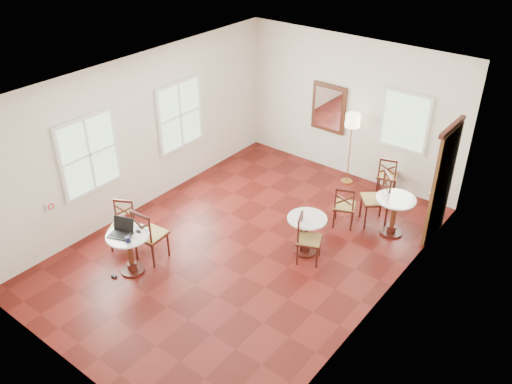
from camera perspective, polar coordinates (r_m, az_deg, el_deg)
ground at (r=9.57m, az=-1.11°, el=-5.87°), size 7.00×7.00×0.00m
room_shell at (r=8.80m, az=-0.42°, el=5.02°), size 5.02×7.02×3.01m
cafe_table_near at (r=9.01m, az=-13.29°, el=-5.90°), size 0.70×0.70×0.74m
cafe_table_mid at (r=9.24m, az=5.38°, el=-4.16°), size 0.68×0.68×0.72m
cafe_table_back at (r=9.97m, az=14.46°, el=-2.06°), size 0.71×0.71×0.75m
chair_near_a at (r=9.19m, az=-11.25°, el=-4.47°), size 0.51×0.51×1.01m
chair_near_b at (r=9.63m, az=-14.01°, el=-3.49°), size 0.55×0.55×0.88m
chair_mid_a at (r=10.03m, az=9.37°, el=-1.48°), size 0.52×0.52×0.86m
chair_mid_b at (r=9.07m, az=5.53°, el=-5.00°), size 0.53×0.53×0.88m
chair_back_a at (r=11.21m, az=13.79°, el=1.73°), size 0.50×0.50×0.86m
chair_back_b at (r=10.20m, az=12.66°, el=-0.73°), size 0.66×0.66×1.02m
floor_lamp at (r=11.10m, az=10.19°, el=7.01°), size 0.30×0.30×1.56m
laptop at (r=8.86m, az=-14.08°, el=-3.97°), size 0.43×0.40×0.25m
mouse at (r=8.86m, az=-12.43°, el=-4.09°), size 0.12×0.09×0.04m
navy_mug at (r=8.65m, az=-13.47°, el=-4.95°), size 0.12×0.08×0.09m
water_glass at (r=8.73m, az=-13.19°, el=-4.55°), size 0.06×0.06×0.10m
power_adapter at (r=9.22m, az=-14.86°, el=-8.65°), size 0.09×0.06×0.04m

